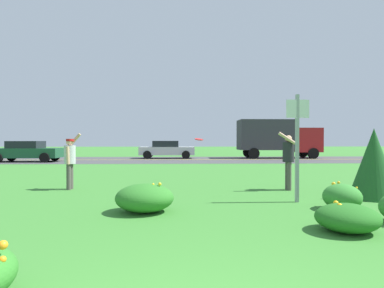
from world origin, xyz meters
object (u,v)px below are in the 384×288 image
object	(u,v)px
person_thrower_red_cap_gray_shirt	(70,158)
box_truck_red	(277,137)
sign_post_near_path	(297,137)
frisbee_red	(199,139)
car_dark_green_center_left	(27,151)
person_catcher_dark_shirt	(288,157)
car_silver_center_right	(167,149)

from	to	relation	value
person_thrower_red_cap_gray_shirt	box_truck_red	world-z (taller)	box_truck_red
sign_post_near_path	frisbee_red	distance (m)	3.12
car_dark_green_center_left	person_catcher_dark_shirt	bearing A→B (deg)	-43.19
car_silver_center_right	box_truck_red	world-z (taller)	box_truck_red
sign_post_near_path	box_truck_red	distance (m)	19.59
sign_post_near_path	car_silver_center_right	world-z (taller)	sign_post_near_path
person_catcher_dark_shirt	box_truck_red	size ratio (longest dim) A/B	0.26
sign_post_near_path	car_dark_green_center_left	bearing A→B (deg)	132.07
car_dark_green_center_left	frisbee_red	bearing A→B (deg)	-48.84
person_catcher_dark_shirt	car_dark_green_center_left	distance (m)	19.18
sign_post_near_path	person_catcher_dark_shirt	world-z (taller)	sign_post_near_path
sign_post_near_path	person_catcher_dark_shirt	xyz separation A→B (m)	(0.42, 1.89, -0.59)
car_dark_green_center_left	car_silver_center_right	bearing A→B (deg)	21.93
person_thrower_red_cap_gray_shirt	car_silver_center_right	xyz separation A→B (m)	(2.28, 16.61, -0.21)
car_silver_center_right	frisbee_red	bearing A→B (deg)	-84.22
person_catcher_dark_shirt	person_thrower_red_cap_gray_shirt	bearing A→B (deg)	176.89
car_silver_center_right	car_dark_green_center_left	bearing A→B (deg)	-158.07
person_catcher_dark_shirt	car_silver_center_right	world-z (taller)	person_catcher_dark_shirt
person_catcher_dark_shirt	frisbee_red	world-z (taller)	person_catcher_dark_shirt
box_truck_red	car_dark_green_center_left	bearing A→B (deg)	-168.41
sign_post_near_path	person_thrower_red_cap_gray_shirt	world-z (taller)	sign_post_near_path
person_thrower_red_cap_gray_shirt	car_dark_green_center_left	xyz separation A→B (m)	(-7.29, 12.76, -0.21)
person_thrower_red_cap_gray_shirt	car_dark_green_center_left	size ratio (longest dim) A/B	0.39
person_catcher_dark_shirt	box_truck_red	bearing A→B (deg)	74.13
sign_post_near_path	frisbee_red	bearing A→B (deg)	137.05
person_catcher_dark_shirt	box_truck_red	distance (m)	17.67
person_catcher_dark_shirt	box_truck_red	world-z (taller)	box_truck_red
person_thrower_red_cap_gray_shirt	box_truck_red	xyz separation A→B (m)	(11.51, 16.61, 0.85)
sign_post_near_path	person_thrower_red_cap_gray_shirt	bearing A→B (deg)	160.17
sign_post_near_path	person_catcher_dark_shirt	bearing A→B (deg)	77.39
person_thrower_red_cap_gray_shirt	person_catcher_dark_shirt	distance (m)	6.69
car_silver_center_right	person_thrower_red_cap_gray_shirt	bearing A→B (deg)	-97.81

